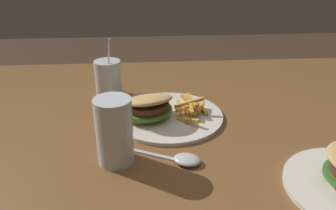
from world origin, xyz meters
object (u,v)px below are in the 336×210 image
at_px(meal_plate_near, 159,111).
at_px(juice_glass, 108,80).
at_px(beer_glass, 115,133).
at_px(spoon, 184,159).

bearing_deg(meal_plate_near, juice_glass, -49.79).
bearing_deg(beer_glass, spoon, 173.06).
xyz_separation_m(meal_plate_near, beer_glass, (0.11, 0.19, 0.05)).
xyz_separation_m(beer_glass, spoon, (-0.15, 0.02, -0.06)).
height_order(beer_glass, spoon, beer_glass).
height_order(meal_plate_near, juice_glass, juice_glass).
relative_size(meal_plate_near, spoon, 1.65).
xyz_separation_m(juice_glass, spoon, (-0.20, 0.39, -0.04)).
distance_m(beer_glass, spoon, 0.16).
height_order(juice_glass, spoon, juice_glass).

